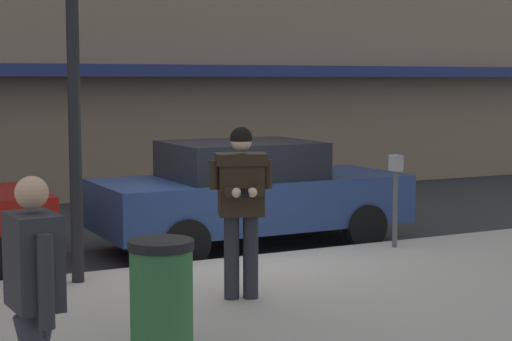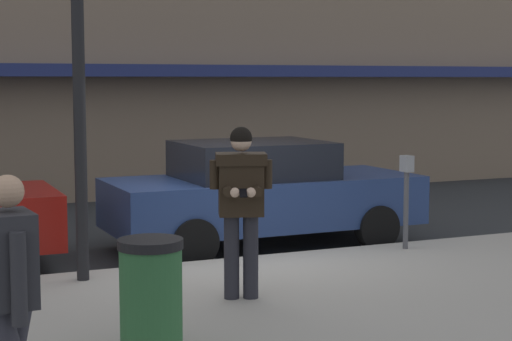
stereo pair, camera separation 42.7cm
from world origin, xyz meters
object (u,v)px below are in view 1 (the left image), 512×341
Objects in this scene: pedestrian_with_bag at (34,291)px; trash_bin at (161,298)px; man_texting_on_phone at (241,194)px; parking_meter at (396,187)px; parked_sedan_mid at (250,193)px; street_lamp_post at (72,14)px.

trash_bin is (1.28, 1.19, -0.47)m from pedestrian_with_bag.
man_texting_on_phone is 1.42× the size of parking_meter.
trash_bin is (-4.46, -2.95, -0.34)m from parking_meter.
pedestrian_with_bag is at bearing -136.04° from man_texting_on_phone.
pedestrian_with_bag is (-4.29, -5.69, 0.32)m from parked_sedan_mid.
pedestrian_with_bag is at bearing -127.02° from parked_sedan_mid.
pedestrian_with_bag is 4.75m from street_lamp_post.
parked_sedan_mid is 5.42m from trash_bin.
pedestrian_with_bag is 7.08m from parking_meter.
street_lamp_post is at bearing 131.73° from man_texting_on_phone.
parked_sedan_mid reaches higher than parking_meter.
street_lamp_post is at bearing 88.87° from trash_bin.
trash_bin is (-3.01, -4.51, -0.16)m from parked_sedan_mid.
man_texting_on_phone is 1.84× the size of trash_bin.
pedestrian_with_bag is at bearing -108.15° from street_lamp_post.
parking_meter is 1.30× the size of trash_bin.
parking_meter is (4.40, 0.05, -2.17)m from street_lamp_post.
man_texting_on_phone reaches higher than parked_sedan_mid.
parked_sedan_mid is at bearing 52.98° from pedestrian_with_bag.
parked_sedan_mid is 0.93× the size of street_lamp_post.
parked_sedan_mid is 7.14m from pedestrian_with_bag.
trash_bin is at bearing 42.78° from pedestrian_with_bag.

